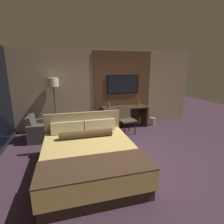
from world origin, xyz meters
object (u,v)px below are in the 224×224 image
at_px(desk, 125,113).
at_px(tv, 123,84).
at_px(floor_lamp, 53,87).
at_px(waste_bin, 152,121).
at_px(vase_short, 109,105).
at_px(desk_chair, 126,117).
at_px(armchair_by_window, 43,131).
at_px(bed, 90,157).
at_px(vase_tall, 139,100).

height_order(desk, tv, tv).
relative_size(floor_lamp, waste_bin, 6.60).
distance_m(floor_lamp, waste_bin, 3.85).
relative_size(tv, floor_lamp, 0.66).
bearing_deg(vase_short, desk_chair, -55.90).
height_order(tv, armchair_by_window, tv).
bearing_deg(tv, bed, -120.66).
distance_m(tv, waste_bin, 1.84).
bearing_deg(desk_chair, floor_lamp, 153.10).
xyz_separation_m(desk, armchair_by_window, (-2.85, -0.50, -0.26)).
relative_size(tv, waste_bin, 4.34).
xyz_separation_m(desk_chair, vase_tall, (0.76, 0.67, 0.43)).
xyz_separation_m(tv, vase_tall, (0.57, -0.21, -0.59)).
bearing_deg(desk_chair, desk, 64.02).
bearing_deg(bed, waste_bin, 41.92).
bearing_deg(vase_tall, tv, 159.94).
height_order(vase_tall, vase_short, vase_tall).
distance_m(tv, vase_tall, 0.85).
bearing_deg(vase_tall, armchair_by_window, -171.26).
relative_size(desk, floor_lamp, 0.91).
bearing_deg(armchair_by_window, bed, -148.85).
distance_m(armchair_by_window, vase_tall, 3.53).
relative_size(desk, desk_chair, 1.85).
xyz_separation_m(floor_lamp, vase_short, (1.85, -0.08, -0.69)).
bearing_deg(desk_chair, bed, -137.09).
xyz_separation_m(bed, desk, (1.70, 2.63, 0.19)).
xyz_separation_m(vase_tall, vase_short, (-1.18, -0.05, -0.11)).
distance_m(bed, vase_short, 2.88).
bearing_deg(armchair_by_window, floor_lamp, -32.20).
xyz_separation_m(vase_short, waste_bin, (1.72, -0.08, -0.72)).
relative_size(bed, waste_bin, 8.06).
bearing_deg(floor_lamp, bed, -74.23).
relative_size(desk, tv, 1.38).
bearing_deg(waste_bin, bed, -138.08).
xyz_separation_m(bed, desk_chair, (1.51, 1.99, 0.22)).
xyz_separation_m(desk_chair, vase_short, (-0.42, 0.62, 0.32)).
bearing_deg(armchair_by_window, vase_short, -75.18).
bearing_deg(bed, vase_short, 67.22).
distance_m(armchair_by_window, vase_short, 2.37).
bearing_deg(floor_lamp, armchair_by_window, -125.07).
height_order(desk, vase_short, vase_short).
height_order(floor_lamp, vase_tall, floor_lamp).
distance_m(tv, desk_chair, 1.36).
distance_m(tv, vase_short, 0.96).
relative_size(tv, vase_tall, 2.98).
height_order(bed, tv, tv).
relative_size(armchair_by_window, vase_tall, 2.21).
relative_size(desk, armchair_by_window, 1.87).
relative_size(bed, vase_short, 12.40).
bearing_deg(desk_chair, armchair_by_window, 167.09).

